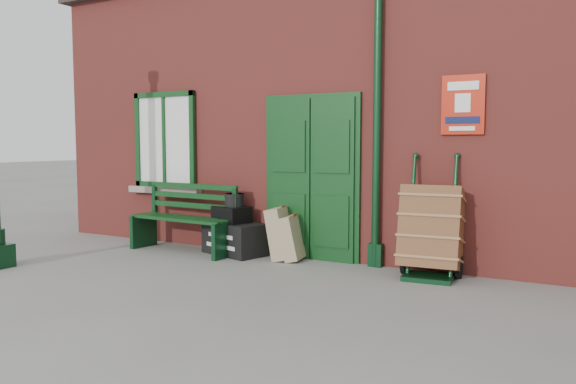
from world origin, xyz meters
The scene contains 9 objects.
ground centered at (0.00, 0.00, 0.00)m, with size 80.00×80.00×0.00m, color gray.
station_building centered at (0.00, 3.49, 2.16)m, with size 10.30×4.30×4.36m.
bench centered at (-2.17, 1.05, 0.52)m, with size 1.70×0.61×1.03m.
houdini_trunk centered at (-1.41, 1.22, 0.23)m, with size 0.92×0.51×0.46m, color black.
strongbox centered at (-1.46, 1.22, 0.58)m, with size 0.51×0.37×0.23m, color black.
hatbox centered at (-1.43, 1.25, 0.78)m, with size 0.28×0.28×0.18m, color black.
suitcase_back centered at (-0.66, 1.25, 0.36)m, with size 0.20×0.50×0.70m, color tan.
suitcase_front centered at (-0.48, 1.25, 0.31)m, with size 0.18×0.45×0.60m, color tan.
porter_trolley centered at (1.42, 1.22, 0.56)m, with size 0.77×0.82×1.45m.
Camera 1 is at (3.15, -5.38, 1.60)m, focal length 35.00 mm.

